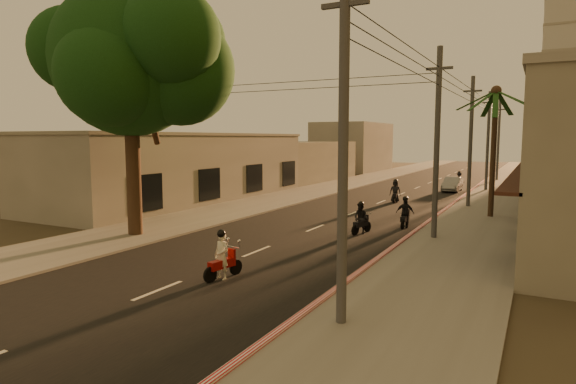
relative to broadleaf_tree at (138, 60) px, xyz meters
name	(u,v)px	position (x,y,z in m)	size (l,w,h in m)	color
ground	(230,262)	(6.61, -2.14, -8.48)	(160.00, 160.00, 0.00)	#383023
road	(381,202)	(6.61, 17.86, -8.47)	(10.00, 140.00, 0.02)	black
sidewalk_right	(488,208)	(14.11, 17.86, -8.42)	(5.00, 140.00, 0.12)	slate
sidewalk_left	(293,196)	(-0.89, 17.86, -8.42)	(5.00, 140.00, 0.12)	slate
curb_stripe	(438,215)	(11.71, 12.86, -8.38)	(0.20, 60.00, 0.20)	red
left_building	(183,167)	(-7.37, 11.86, -5.88)	(8.20, 24.20, 5.20)	gray
broadleaf_tree	(138,60)	(0.00, 0.00, 0.00)	(9.60, 8.70, 12.10)	black
palm_tree	(496,98)	(14.61, 13.86, -1.33)	(5.00, 5.00, 8.20)	black
utility_poles	(472,113)	(12.81, 17.86, -1.94)	(1.20, 48.26, 9.00)	#38383A
filler_left_near	(298,161)	(-7.39, 31.86, -6.28)	(8.00, 14.00, 4.40)	gray
filler_left_far	(353,147)	(-7.39, 49.86, -4.98)	(8.00, 14.00, 7.00)	gray
scooter_red	(222,257)	(7.66, -4.12, -7.71)	(0.80, 1.76, 1.74)	black
scooter_mid_a	(361,219)	(9.26, 5.59, -7.71)	(1.03, 1.68, 1.67)	black
scooter_mid_b	(405,214)	(10.81, 8.28, -7.70)	(0.99, 1.76, 1.73)	black
scooter_far_a	(395,192)	(7.59, 18.17, -7.67)	(1.01, 1.80, 1.78)	black
scooter_far_b	(459,180)	(10.15, 32.08, -7.74)	(1.02, 1.66, 1.62)	black
parked_car	(453,184)	(10.16, 28.10, -7.83)	(1.40, 3.95, 1.30)	#92949A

